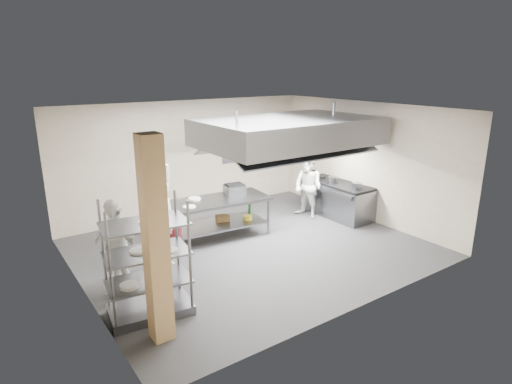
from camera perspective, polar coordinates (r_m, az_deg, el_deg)
floor at (r=9.45m, az=-0.55°, el=-7.45°), size 7.00×7.00×0.00m
ceiling at (r=8.68m, az=-0.60°, el=10.98°), size 7.00×7.00×0.00m
wall_back at (r=11.48m, az=-9.10°, el=4.51°), size 7.00×0.00×7.00m
wall_left at (r=7.62m, az=-22.85°, el=-2.62°), size 0.00×6.00×6.00m
wall_right at (r=11.25m, az=14.33°, el=3.96°), size 0.00×6.00×6.00m
column at (r=6.05m, az=-13.23°, el=-6.53°), size 0.30×0.30×3.00m
exhaust_hood at (r=9.85m, az=4.38°, el=8.05°), size 4.00×2.50×0.60m
hood_strip_a at (r=9.36m, az=0.05°, el=5.68°), size 1.60×0.12×0.04m
hood_strip_b at (r=10.49m, az=8.19°, el=6.66°), size 1.60×0.12×0.04m
wall_shelf at (r=12.23m, az=-1.15°, el=5.43°), size 1.50×0.28×0.04m
island at (r=9.91m, az=-5.34°, el=-3.53°), size 2.54×1.23×0.91m
island_worktop at (r=9.78m, az=-5.40°, el=-1.18°), size 2.54×1.23×0.06m
island_undershelf at (r=9.97m, az=-5.32°, el=-4.36°), size 2.34×1.11×0.04m
pass_rack at (r=6.89m, az=-14.33°, el=-8.66°), size 1.36×0.91×1.91m
cooking_range at (r=11.54m, az=10.72°, el=-1.05°), size 0.80×2.00×0.84m
range_top at (r=11.42m, az=10.84°, el=1.10°), size 0.78×1.96×0.06m
chef_head at (r=8.37m, az=-11.91°, el=-4.30°), size 0.62×0.77×1.82m
chef_line at (r=11.17m, az=6.95°, el=0.71°), size 0.75×0.90×1.65m
chef_plating at (r=7.65m, az=-18.14°, el=-7.07°), size 0.80×1.11×1.75m
griddle at (r=10.14m, az=-2.88°, el=0.35°), size 0.50×0.41×0.22m
wicker_basket at (r=10.12m, az=-4.48°, el=-3.49°), size 0.37×0.31×0.14m
stockpot at (r=11.32m, az=10.16°, el=1.61°), size 0.25×0.25×0.17m
plate_stack at (r=7.04m, az=-14.13°, el=-11.21°), size 0.28×0.28×0.05m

